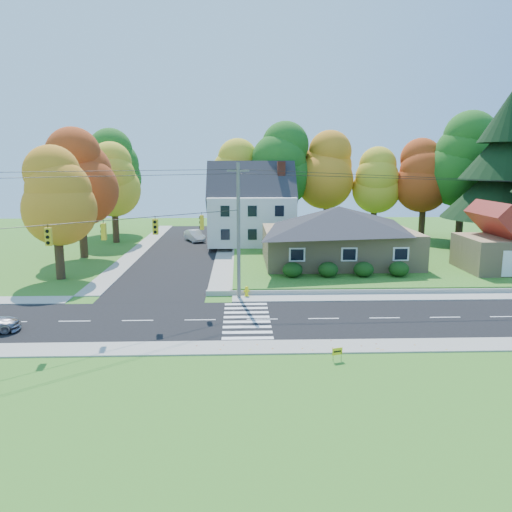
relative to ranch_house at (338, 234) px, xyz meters
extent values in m
plane|color=#3D7923|center=(-8.00, -16.00, -3.27)|extent=(120.00, 120.00, 0.00)
cube|color=black|center=(-8.00, -16.00, -3.26)|extent=(90.00, 8.00, 0.02)
cube|color=black|center=(-16.00, 10.00, -3.25)|extent=(8.00, 44.00, 0.02)
cube|color=#9C9A90|center=(-8.00, -11.00, -3.23)|extent=(90.00, 2.00, 0.08)
cube|color=#9C9A90|center=(-8.00, -21.00, -3.23)|extent=(90.00, 2.00, 0.08)
cube|color=#3D7923|center=(5.00, 5.00, -3.02)|extent=(30.00, 30.00, 0.50)
cube|color=tan|center=(0.00, 0.00, -1.17)|extent=(14.00, 10.00, 3.20)
pyramid|color=#26262B|center=(0.00, 0.00, 1.53)|extent=(14.60, 10.60, 2.20)
cube|color=silver|center=(-8.00, 12.00, 0.03)|extent=(10.00, 8.00, 5.60)
pyramid|color=#26262B|center=(-8.00, 12.00, 4.03)|extent=(10.40, 8.40, 2.40)
cube|color=brown|center=(-4.50, 12.00, 2.03)|extent=(0.90, 0.90, 9.60)
cube|color=tan|center=(14.00, -4.00, -1.27)|extent=(7.00, 6.00, 3.00)
pyramid|color=maroon|center=(14.00, -4.00, 1.03)|extent=(7.30, 6.30, 1.60)
ellipsoid|color=#163A10|center=(-5.00, -6.20, -2.13)|extent=(1.70, 1.70, 1.27)
ellipsoid|color=#163A10|center=(-2.00, -6.20, -2.13)|extent=(1.70, 1.70, 1.27)
ellipsoid|color=#163A10|center=(1.00, -6.20, -2.13)|extent=(1.70, 1.70, 1.27)
ellipsoid|color=#163A10|center=(4.00, -6.20, -2.13)|extent=(1.70, 1.70, 1.27)
cylinder|color=#666059|center=(-9.50, -10.80, 1.73)|extent=(0.26, 0.26, 10.00)
cube|color=#666059|center=(-9.50, -10.80, 6.13)|extent=(1.60, 0.12, 0.12)
cube|color=gold|center=(-20.00, -19.20, 2.68)|extent=(0.34, 0.26, 1.00)
cube|color=gold|center=(-17.50, -17.20, 2.68)|extent=(0.26, 0.34, 1.00)
cube|color=gold|center=(-14.80, -15.05, 2.68)|extent=(0.34, 0.26, 1.00)
cube|color=gold|center=(-12.00, -12.80, 2.68)|extent=(0.26, 0.34, 1.00)
cylinder|color=black|center=(-16.00, -16.00, 3.33)|extent=(13.02, 10.43, 0.04)
cylinder|color=#3F2A19|center=(-10.00, 18.00, -0.07)|extent=(0.80, 0.80, 5.40)
sphere|color=gold|center=(-10.00, 18.00, 3.83)|extent=(6.72, 6.72, 6.72)
sphere|color=gold|center=(-10.00, 18.00, 5.51)|extent=(5.91, 5.91, 5.91)
sphere|color=gold|center=(-10.00, 18.00, 7.19)|extent=(5.11, 5.11, 5.11)
cylinder|color=#3F2A19|center=(-4.00, 17.00, 0.38)|extent=(0.86, 0.86, 6.30)
sphere|color=#22641B|center=(-4.00, 17.00, 4.93)|extent=(7.84, 7.84, 7.84)
sphere|color=#22641B|center=(-4.00, 17.00, 6.89)|extent=(6.90, 6.90, 6.90)
sphere|color=#22641B|center=(-4.00, 17.00, 8.85)|extent=(5.96, 5.96, 5.96)
cylinder|color=#3F2A19|center=(2.00, 18.00, 0.16)|extent=(0.83, 0.83, 5.85)
sphere|color=orange|center=(2.00, 18.00, 4.38)|extent=(7.28, 7.28, 7.28)
sphere|color=orange|center=(2.00, 18.00, 6.20)|extent=(6.41, 6.41, 6.41)
sphere|color=orange|center=(2.00, 18.00, 8.02)|extent=(5.53, 5.53, 5.53)
cylinder|color=#3F2A19|center=(8.00, 17.00, -0.29)|extent=(0.77, 0.77, 4.95)
sphere|color=gold|center=(8.00, 17.00, 3.28)|extent=(6.16, 6.16, 6.16)
sphere|color=gold|center=(8.00, 17.00, 4.82)|extent=(5.42, 5.42, 5.42)
sphere|color=gold|center=(8.00, 17.00, 6.36)|extent=(4.68, 4.68, 4.68)
cylinder|color=#3F2A19|center=(14.00, 16.00, -0.07)|extent=(0.80, 0.80, 5.40)
sphere|color=#AA3B15|center=(14.00, 16.00, 3.83)|extent=(6.72, 6.72, 6.72)
sphere|color=#AA3B15|center=(14.00, 16.00, 5.51)|extent=(5.91, 5.91, 5.91)
sphere|color=#AA3B15|center=(14.00, 16.00, 7.19)|extent=(5.11, 5.11, 5.11)
cylinder|color=#3F2A19|center=(18.00, 14.00, 0.61)|extent=(0.89, 0.89, 6.75)
sphere|color=#22641B|center=(18.00, 14.00, 5.48)|extent=(8.40, 8.40, 8.40)
sphere|color=#22641B|center=(18.00, 14.00, 7.58)|extent=(7.39, 7.39, 7.39)
sphere|color=#22641B|center=(18.00, 14.00, 9.68)|extent=(6.38, 6.38, 6.38)
cylinder|color=#3F2A19|center=(19.00, 6.00, -1.33)|extent=(0.40, 0.40, 2.88)
cone|color=black|center=(19.00, 6.00, 4.11)|extent=(12.80, 12.80, 6.72)
cone|color=black|center=(19.00, 6.00, 7.95)|extent=(9.60, 9.60, 6.08)
cone|color=black|center=(19.00, 6.00, 11.47)|extent=(6.40, 6.40, 5.44)
cylinder|color=#3F2A19|center=(-25.00, -4.00, -0.79)|extent=(0.77, 0.77, 4.95)
sphere|color=orange|center=(-25.00, -4.00, 2.78)|extent=(6.16, 6.16, 6.16)
sphere|color=orange|center=(-25.00, -4.00, 4.32)|extent=(5.42, 5.42, 5.42)
sphere|color=orange|center=(-25.00, -4.00, 5.86)|extent=(4.68, 4.68, 4.68)
cylinder|color=#3F2A19|center=(-26.00, 6.00, -0.34)|extent=(0.83, 0.83, 5.85)
sphere|color=#AA3B15|center=(-26.00, 6.00, 3.88)|extent=(7.28, 7.28, 7.28)
sphere|color=#AA3B15|center=(-26.00, 6.00, 5.70)|extent=(6.41, 6.41, 6.41)
sphere|color=#AA3B15|center=(-26.00, 6.00, 7.52)|extent=(5.53, 5.53, 5.53)
cylinder|color=#3F2A19|center=(-25.00, 16.00, -0.57)|extent=(0.80, 0.80, 5.40)
sphere|color=gold|center=(-25.00, 16.00, 3.33)|extent=(6.72, 6.72, 6.72)
sphere|color=gold|center=(-25.00, 16.00, 5.01)|extent=(5.91, 5.91, 5.91)
sphere|color=gold|center=(-25.00, 16.00, 6.69)|extent=(5.11, 5.11, 5.11)
cylinder|color=#3F2A19|center=(-27.00, 24.00, -0.12)|extent=(0.86, 0.86, 6.30)
sphere|color=#22641B|center=(-27.00, 24.00, 4.43)|extent=(7.84, 7.84, 7.84)
sphere|color=#22641B|center=(-27.00, 24.00, 6.39)|extent=(6.90, 6.90, 6.90)
sphere|color=#22641B|center=(-27.00, 24.00, 8.35)|extent=(5.96, 5.96, 5.96)
imported|color=silver|center=(-15.16, 16.54, -2.53)|extent=(3.15, 4.56, 1.43)
cylinder|color=yellow|center=(-8.92, -10.50, -3.21)|extent=(0.38, 0.38, 0.10)
cylinder|color=yellow|center=(-8.92, -10.50, -2.90)|extent=(0.25, 0.25, 0.57)
sphere|color=yellow|center=(-8.92, -10.50, -2.56)|extent=(0.27, 0.27, 0.27)
cylinder|color=yellow|center=(-8.92, -10.50, -2.80)|extent=(0.49, 0.26, 0.13)
cylinder|color=black|center=(-4.69, -22.96, -3.03)|extent=(0.02, 0.02, 0.47)
cylinder|color=black|center=(-4.28, -22.96, -3.03)|extent=(0.02, 0.02, 0.47)
cube|color=yellow|center=(-4.48, -22.96, -2.74)|extent=(0.55, 0.20, 0.38)
camera|label=1|loc=(-9.45, -46.86, 6.75)|focal=35.00mm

